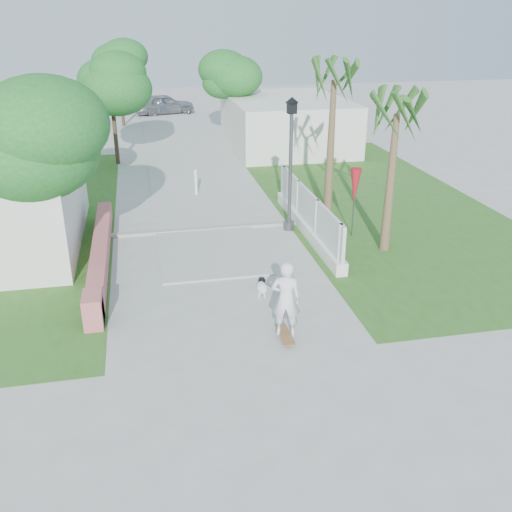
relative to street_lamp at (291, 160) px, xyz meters
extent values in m
plane|color=#B7B7B2|center=(-2.90, -5.50, -2.43)|extent=(90.00, 90.00, 0.00)
cube|color=#B7B7B2|center=(-2.90, 14.50, -2.40)|extent=(3.20, 36.00, 0.06)
cube|color=#999993|center=(-2.90, 0.50, -2.38)|extent=(6.50, 0.25, 0.10)
cube|color=#32601E|center=(4.10, 2.50, -2.42)|extent=(8.00, 20.00, 0.01)
cube|color=#C26463|center=(-6.20, -1.50, -2.13)|extent=(0.45, 8.00, 0.60)
cube|color=#C26463|center=(-6.20, -5.30, -2.03)|extent=(0.45, 0.80, 0.80)
cube|color=white|center=(0.50, -0.50, -2.23)|extent=(0.35, 7.00, 0.40)
cube|color=white|center=(0.50, -0.50, -1.48)|extent=(0.10, 7.00, 1.10)
cube|color=white|center=(0.50, -3.70, -1.68)|extent=(0.14, 0.14, 1.50)
cube|color=white|center=(0.50, -1.50, -1.68)|extent=(0.14, 0.14, 1.50)
cube|color=white|center=(0.50, 0.70, -1.68)|extent=(0.14, 0.14, 1.50)
cube|color=white|center=(0.50, 2.70, -1.68)|extent=(0.14, 0.14, 1.50)
cube|color=silver|center=(3.10, 12.50, -1.13)|extent=(6.00, 8.00, 2.60)
cylinder|color=#59595E|center=(0.00, 0.00, -2.28)|extent=(0.36, 0.36, 0.30)
cylinder|color=#59595E|center=(0.00, 0.00, -0.43)|extent=(0.12, 0.12, 4.00)
cube|color=black|center=(0.00, 0.00, 1.67)|extent=(0.28, 0.28, 0.35)
cone|color=black|center=(0.00, 0.00, 1.92)|extent=(0.44, 0.44, 0.18)
cylinder|color=white|center=(-2.70, 4.50, -1.93)|extent=(0.12, 0.12, 1.00)
sphere|color=white|center=(-2.70, 4.50, -1.41)|extent=(0.14, 0.14, 0.14)
cylinder|color=#59595E|center=(1.90, -1.00, -1.43)|extent=(0.04, 0.04, 2.00)
cone|color=#AC1828|center=(1.90, -1.00, -0.73)|extent=(0.36, 0.36, 1.20)
cylinder|color=#4C3826|center=(-7.40, -2.50, -0.50)|extent=(0.20, 0.20, 3.85)
ellipsoid|color=#1B601F|center=(-7.40, -2.50, 1.15)|extent=(3.60, 3.60, 2.70)
ellipsoid|color=#1B601F|center=(-7.20, -2.70, 1.50)|extent=(3.06, 3.06, 2.30)
ellipsoid|color=#1B601F|center=(-7.60, -2.30, 1.85)|extent=(2.70, 2.70, 2.02)
cylinder|color=#4C3826|center=(-8.40, 3.00, -0.68)|extent=(0.20, 0.20, 3.50)
ellipsoid|color=#1B601F|center=(-8.40, 3.00, 0.82)|extent=(3.20, 3.20, 2.40)
ellipsoid|color=#1B601F|center=(-8.20, 2.80, 1.17)|extent=(2.72, 2.72, 2.05)
ellipsoid|color=#1B601F|center=(-8.60, 3.20, 1.52)|extent=(2.40, 2.40, 1.79)
cylinder|color=#4C3826|center=(-5.90, 10.50, -0.50)|extent=(0.20, 0.20, 3.85)
ellipsoid|color=#1B601F|center=(-5.90, 10.50, 1.15)|extent=(3.40, 3.40, 2.55)
ellipsoid|color=#1B601F|center=(-5.70, 10.30, 1.50)|extent=(2.89, 2.89, 2.18)
ellipsoid|color=#1B601F|center=(-6.10, 10.70, 1.85)|extent=(2.55, 2.55, 1.90)
cylinder|color=#4C3826|center=(0.30, 14.50, -0.68)|extent=(0.20, 0.20, 3.50)
ellipsoid|color=#1B601F|center=(0.30, 14.50, 0.82)|extent=(3.00, 3.00, 2.25)
ellipsoid|color=#1B601F|center=(0.50, 14.30, 1.17)|extent=(2.55, 2.55, 1.92)
ellipsoid|color=#1B601F|center=(0.10, 14.70, 1.52)|extent=(2.25, 2.25, 1.68)
cylinder|color=#4C3826|center=(-5.70, 20.50, -0.50)|extent=(0.20, 0.20, 3.85)
ellipsoid|color=#1B601F|center=(-5.70, 20.50, 1.15)|extent=(3.20, 3.20, 2.40)
ellipsoid|color=#1B601F|center=(-5.50, 20.30, 1.50)|extent=(2.72, 2.72, 2.05)
ellipsoid|color=#1B601F|center=(-5.90, 20.70, 1.85)|extent=(2.40, 2.40, 1.79)
cone|color=brown|center=(1.70, 1.00, -0.03)|extent=(0.32, 0.32, 4.80)
cone|color=brown|center=(2.50, -2.30, -0.33)|extent=(0.32, 0.32, 4.20)
cube|color=#92633A|center=(-1.88, -6.82, -2.32)|extent=(0.50, 0.98, 0.02)
imported|color=silver|center=(-1.88, -6.82, -1.40)|extent=(0.75, 0.59, 1.82)
cylinder|color=gray|center=(-1.97, -7.16, -2.39)|extent=(0.03, 0.07, 0.07)
cylinder|color=gray|center=(-1.80, -7.16, -2.39)|extent=(0.03, 0.07, 0.07)
cylinder|color=gray|center=(-1.97, -6.49, -2.39)|extent=(0.03, 0.07, 0.07)
cylinder|color=gray|center=(-1.80, -6.49, -2.39)|extent=(0.03, 0.07, 0.07)
ellipsoid|color=white|center=(-1.95, -4.63, -2.20)|extent=(0.38, 0.53, 0.30)
sphere|color=black|center=(-1.90, -4.40, -2.11)|extent=(0.19, 0.19, 0.19)
sphere|color=white|center=(-1.88, -4.31, -2.13)|extent=(0.09, 0.09, 0.09)
cone|color=black|center=(-1.95, -4.39, -2.01)|extent=(0.06, 0.06, 0.07)
cone|color=black|center=(-1.86, -4.41, -2.01)|extent=(0.06, 0.06, 0.07)
cylinder|color=white|center=(-1.99, -4.50, -2.36)|extent=(0.04, 0.04, 0.14)
cylinder|color=white|center=(-1.86, -4.53, -2.36)|extent=(0.04, 0.04, 0.14)
cylinder|color=white|center=(-2.04, -4.72, -2.36)|extent=(0.04, 0.04, 0.14)
cylinder|color=white|center=(-1.91, -4.75, -2.36)|extent=(0.04, 0.04, 0.14)
cylinder|color=white|center=(-2.00, -4.85, -2.12)|extent=(0.05, 0.12, 0.12)
imported|color=#A8ABAF|center=(-2.83, 24.37, -1.71)|extent=(4.52, 2.77, 1.44)
camera|label=1|loc=(-4.81, -17.73, 4.54)|focal=40.00mm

